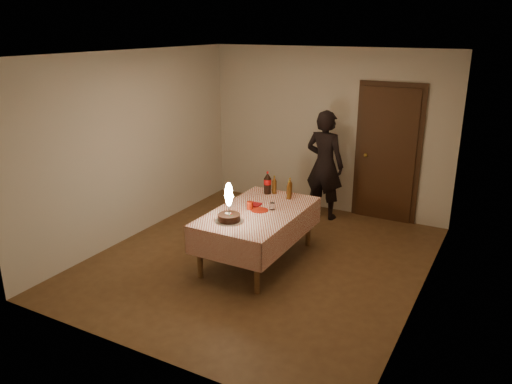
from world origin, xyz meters
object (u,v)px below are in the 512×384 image
Objects in this scene: red_plate at (260,210)px; amber_bottle_left at (274,185)px; birthday_cake at (229,211)px; cola_bottle at (268,183)px; amber_bottle_mid at (290,187)px; dining_table at (258,218)px; clear_cup at (272,206)px; photographer at (325,165)px; red_cup at (250,205)px; amber_bottle_right at (289,190)px.

red_plate is 0.71m from amber_bottle_left.
birthday_cake is 1.13m from cola_bottle.
dining_table is at bearing -98.28° from amber_bottle_mid.
clear_cup is (0.13, 0.10, 0.04)m from red_plate.
cola_bottle is at bearing -106.67° from photographer.
amber_bottle_mid reaches higher than red_cup.
clear_cup is at bearing 39.39° from red_plate.
amber_bottle_left is at bearing 89.57° from birthday_cake.
red_cup is (-0.13, -0.02, 0.05)m from red_plate.
amber_bottle_left is 0.23m from amber_bottle_mid.
amber_bottle_right is at bearing 76.81° from red_plate.
red_cup is at bearing -98.41° from photographer.
photographer reaches higher than amber_bottle_right.
amber_bottle_right is at bearing -21.86° from amber_bottle_left.
cola_bottle reaches higher than amber_bottle_right.
dining_table is 0.10m from red_plate.
birthday_cake is 1.89× the size of amber_bottle_mid.
amber_bottle_left is at bearing -176.82° from amber_bottle_mid.
amber_bottle_left is at bearing 90.68° from red_cup.
dining_table is 0.19m from red_cup.
red_cup reaches higher than red_plate.
birthday_cake is 2.19× the size of red_plate.
cola_bottle is 1.25× the size of amber_bottle_left.
amber_bottle_mid reaches higher than red_plate.
dining_table is at bearing -139.77° from clear_cup.
red_cup is 1.90m from photographer.
amber_bottle_mid is at bearing -92.77° from photographer.
birthday_cake is 1.18m from amber_bottle_left.
red_plate is at bearing -94.48° from photographer.
amber_bottle_right is at bearing -69.44° from amber_bottle_mid.
dining_table is 6.75× the size of amber_bottle_mid.
red_cup is at bearing 87.90° from birthday_cake.
amber_bottle_mid is at bearing 81.72° from dining_table.
red_plate is 0.86× the size of amber_bottle_left.
amber_bottle_mid is (0.23, 0.01, 0.00)m from amber_bottle_left.
cola_bottle is (-0.07, 1.13, 0.03)m from birthday_cake.
clear_cup is 0.65m from amber_bottle_left.
birthday_cake is 0.48m from red_cup.
birthday_cake is 4.81× the size of red_cup.
birthday_cake is at bearing -101.31° from amber_bottle_mid.
amber_bottle_left is at bearing 101.45° from red_plate.
cola_bottle is (-0.35, 0.54, 0.11)m from clear_cup.
red_cup is at bearing -179.71° from dining_table.
birthday_cake is at bearing -97.15° from photographer.
birthday_cake is at bearing -90.43° from amber_bottle_left.
clear_cup reaches higher than red_plate.
photographer is (0.06, 1.15, 0.05)m from amber_bottle_mid.
clear_cup is 0.35× the size of amber_bottle_mid.
birthday_cake is 1.52× the size of cola_bottle.
photographer reaches higher than clear_cup.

